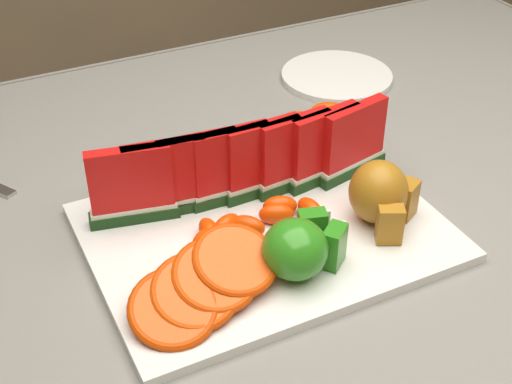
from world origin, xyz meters
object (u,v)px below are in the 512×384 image
Objects in this scene: pear_cluster at (381,194)px; apple_cluster at (300,247)px; platter at (265,232)px; side_plate at (337,76)px.

apple_cluster is at bearing -164.27° from pear_cluster.
pear_cluster is (0.13, 0.04, 0.01)m from apple_cluster.
platter is 3.78× the size of apple_cluster.
platter is at bearing 159.98° from pear_cluster.
side_plate is at bearing 47.04° from platter.
apple_cluster is 0.13m from pear_cluster.
pear_cluster is 0.51× the size of side_plate.
side_plate is at bearing 53.54° from apple_cluster.
platter reaches higher than side_plate.
side_plate is (0.16, 0.35, -0.05)m from pear_cluster.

